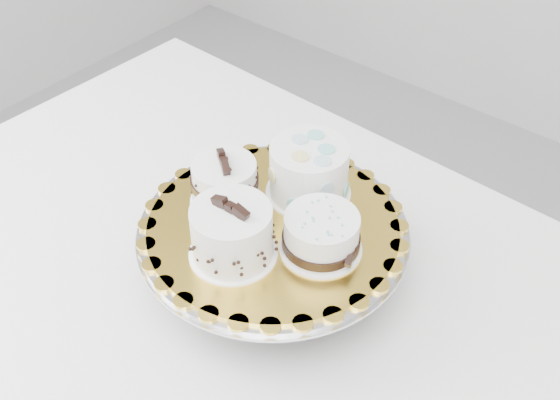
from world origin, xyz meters
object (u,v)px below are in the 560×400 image
Objects in this scene: cake_banded at (225,184)px; table at (252,308)px; cake_board at (273,225)px; cake_ribbon at (322,235)px; cake_stand at (273,243)px; cake_dots at (309,170)px; cake_swirl at (232,234)px.

table is at bearing 20.88° from cake_banded.
cake_board reaches higher than table.
table is 10.40× the size of cake_ribbon.
cake_stand is 2.84× the size of cake_dots.
cake_dots reaches higher than cake_board.
cake_ribbon is (0.11, 0.02, 0.21)m from table.
cake_dots is at bearing 87.86° from cake_swirl.
cake_dots is (0.00, 0.16, 0.00)m from cake_swirl.
cake_board is at bearing 38.49° from table.
cake_swirl is 0.16m from cake_dots.
cake_banded reaches higher than cake_board.
cake_banded is 0.16m from cake_ribbon.
cake_dots is at bearing 84.19° from cake_banded.
cake_dots is at bearing 92.10° from cake_stand.
cake_ribbon is at bearing -35.38° from cake_dots.
table is 0.23m from cake_swirl.
cake_banded is (-0.08, -0.01, 0.03)m from cake_board.
table is at bearing -94.83° from cake_dots.
cake_stand is 0.12m from cake_dots.
cake_board is 0.09m from cake_swirl.
cake_swirl reaches higher than cake_stand.
cake_stand is 0.10m from cake_ribbon.
cake_stand is at bearing 165.50° from cake_ribbon.
cake_dots reaches higher than table.
cake_stand is 0.03m from cake_board.
cake_ribbon reaches higher than cake_board.
cake_banded is at bearing -176.27° from cake_stand.
cake_ribbon is at bearing 2.09° from cake_board.
cake_swirl is (-0.00, -0.08, 0.07)m from cake_stand.
cake_ribbon is (0.08, 0.00, 0.06)m from cake_stand.
table is 0.24m from cake_ribbon.
cake_stand is at bearing 38.49° from table.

